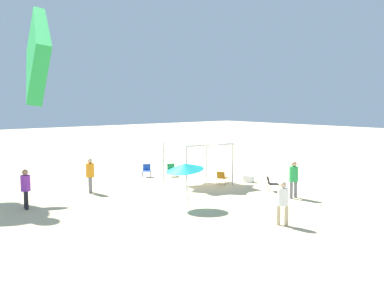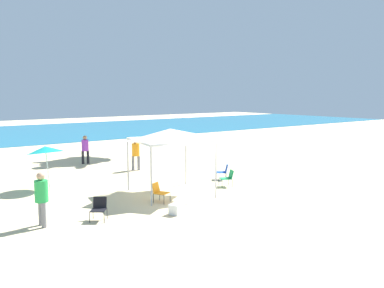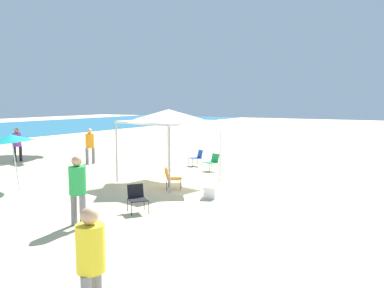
{
  "view_description": "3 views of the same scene",
  "coord_description": "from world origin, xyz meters",
  "px_view_note": "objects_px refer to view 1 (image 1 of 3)",
  "views": [
    {
      "loc": [
        -20.19,
        19.14,
        5.0
      ],
      "look_at": [
        0.5,
        1.67,
        2.38
      ],
      "focal_mm": 41.94,
      "sensor_mm": 36.0,
      "label": 1
    },
    {
      "loc": [
        -10.76,
        -13.92,
        4.62
      ],
      "look_at": [
        1.16,
        1.5,
        2.24
      ],
      "focal_mm": 39.37,
      "sensor_mm": 36.0,
      "label": 2
    },
    {
      "loc": [
        -13.66,
        -7.32,
        3.37
      ],
      "look_at": [
        1.05,
        1.12,
        1.5
      ],
      "focal_mm": 36.98,
      "sensor_mm": 36.0,
      "label": 3
    }
  ],
  "objects_px": {
    "person_beachcomber": "(26,186)",
    "folding_chair_right_of_tent": "(271,183)",
    "kite_parafoil_green": "(37,51)",
    "beach_umbrella": "(185,167)",
    "person_watching_sky": "(283,200)",
    "folding_chair_facing_ocean": "(172,169)",
    "person_by_tent": "(90,172)",
    "person_near_umbrella": "(294,176)",
    "cooler_box": "(249,179)",
    "canopy_tent": "(197,139)",
    "folding_chair_near_cooler": "(147,170)",
    "folding_chair_left_of_tent": "(222,177)"
  },
  "relations": [
    {
      "from": "folding_chair_near_cooler",
      "to": "person_by_tent",
      "type": "distance_m",
      "value": 5.79
    },
    {
      "from": "cooler_box",
      "to": "beach_umbrella",
      "type": "bearing_deg",
      "value": 109.57
    },
    {
      "from": "cooler_box",
      "to": "kite_parafoil_green",
      "type": "xyz_separation_m",
      "value": [
        -7.18,
        15.81,
        6.07
      ]
    },
    {
      "from": "beach_umbrella",
      "to": "person_watching_sky",
      "type": "xyz_separation_m",
      "value": [
        -4.9,
        -1.08,
        -0.88
      ]
    },
    {
      "from": "canopy_tent",
      "to": "person_by_tent",
      "type": "xyz_separation_m",
      "value": [
        1.78,
        6.19,
        -1.6
      ]
    },
    {
      "from": "person_watching_sky",
      "to": "kite_parafoil_green",
      "type": "bearing_deg",
      "value": -119.81
    },
    {
      "from": "person_beachcomber",
      "to": "person_by_tent",
      "type": "distance_m",
      "value": 4.28
    },
    {
      "from": "folding_chair_left_of_tent",
      "to": "folding_chair_right_of_tent",
      "type": "relative_size",
      "value": 1.0
    },
    {
      "from": "person_beachcomber",
      "to": "folding_chair_right_of_tent",
      "type": "bearing_deg",
      "value": -98.75
    },
    {
      "from": "person_beachcomber",
      "to": "person_watching_sky",
      "type": "relative_size",
      "value": 1.04
    },
    {
      "from": "canopy_tent",
      "to": "folding_chair_right_of_tent",
      "type": "bearing_deg",
      "value": -158.87
    },
    {
      "from": "beach_umbrella",
      "to": "folding_chair_facing_ocean",
      "type": "relative_size",
      "value": 2.75
    },
    {
      "from": "cooler_box",
      "to": "person_watching_sky",
      "type": "xyz_separation_m",
      "value": [
        -7.45,
        6.11,
        0.85
      ]
    },
    {
      "from": "folding_chair_facing_ocean",
      "to": "folding_chair_right_of_tent",
      "type": "height_order",
      "value": "same"
    },
    {
      "from": "person_by_tent",
      "to": "canopy_tent",
      "type": "bearing_deg",
      "value": 107.23
    },
    {
      "from": "folding_chair_right_of_tent",
      "to": "person_beachcomber",
      "type": "distance_m",
      "value": 12.79
    },
    {
      "from": "beach_umbrella",
      "to": "person_by_tent",
      "type": "xyz_separation_m",
      "value": [
        5.96,
        1.78,
        -0.81
      ]
    },
    {
      "from": "folding_chair_facing_ocean",
      "to": "person_near_umbrella",
      "type": "bearing_deg",
      "value": -61.56
    },
    {
      "from": "folding_chair_facing_ocean",
      "to": "person_by_tent",
      "type": "height_order",
      "value": "person_by_tent"
    },
    {
      "from": "person_by_tent",
      "to": "folding_chair_left_of_tent",
      "type": "bearing_deg",
      "value": 100.47
    },
    {
      "from": "beach_umbrella",
      "to": "folding_chair_near_cooler",
      "type": "xyz_separation_m",
      "value": [
        8.25,
        -3.49,
        -1.45
      ]
    },
    {
      "from": "person_by_tent",
      "to": "person_watching_sky",
      "type": "height_order",
      "value": "person_by_tent"
    },
    {
      "from": "folding_chair_right_of_tent",
      "to": "person_near_umbrella",
      "type": "distance_m",
      "value": 2.06
    },
    {
      "from": "folding_chair_facing_ocean",
      "to": "person_by_tent",
      "type": "bearing_deg",
      "value": -144.22
    },
    {
      "from": "folding_chair_near_cooler",
      "to": "kite_parafoil_green",
      "type": "xyz_separation_m",
      "value": [
        -12.88,
        12.12,
        5.8
      ]
    },
    {
      "from": "person_by_tent",
      "to": "person_near_umbrella",
      "type": "distance_m",
      "value": 10.86
    },
    {
      "from": "folding_chair_near_cooler",
      "to": "person_beachcomber",
      "type": "distance_m",
      "value": 10.05
    },
    {
      "from": "cooler_box",
      "to": "person_by_tent",
      "type": "relative_size",
      "value": 0.38
    },
    {
      "from": "folding_chair_left_of_tent",
      "to": "canopy_tent",
      "type": "bearing_deg",
      "value": 10.98
    },
    {
      "from": "folding_chair_near_cooler",
      "to": "person_watching_sky",
      "type": "distance_m",
      "value": 13.38
    },
    {
      "from": "folding_chair_near_cooler",
      "to": "kite_parafoil_green",
      "type": "relative_size",
      "value": 0.18
    },
    {
      "from": "beach_umbrella",
      "to": "folding_chair_near_cooler",
      "type": "distance_m",
      "value": 9.08
    },
    {
      "from": "cooler_box",
      "to": "kite_parafoil_green",
      "type": "bearing_deg",
      "value": 114.42
    },
    {
      "from": "folding_chair_near_cooler",
      "to": "person_beachcomber",
      "type": "bearing_deg",
      "value": -121.67
    },
    {
      "from": "folding_chair_right_of_tent",
      "to": "kite_parafoil_green",
      "type": "relative_size",
      "value": 0.18
    },
    {
      "from": "folding_chair_right_of_tent",
      "to": "person_watching_sky",
      "type": "relative_size",
      "value": 0.46
    },
    {
      "from": "cooler_box",
      "to": "person_near_umbrella",
      "type": "height_order",
      "value": "person_near_umbrella"
    },
    {
      "from": "folding_chair_near_cooler",
      "to": "cooler_box",
      "type": "relative_size",
      "value": 1.13
    },
    {
      "from": "person_beachcomber",
      "to": "kite_parafoil_green",
      "type": "bearing_deg",
      "value": 175.51
    },
    {
      "from": "folding_chair_near_cooler",
      "to": "person_near_umbrella",
      "type": "height_order",
      "value": "person_near_umbrella"
    },
    {
      "from": "folding_chair_left_of_tent",
      "to": "person_watching_sky",
      "type": "bearing_deg",
      "value": 126.14
    },
    {
      "from": "folding_chair_facing_ocean",
      "to": "folding_chair_near_cooler",
      "type": "xyz_separation_m",
      "value": [
        0.92,
        1.36,
        0.0
      ]
    },
    {
      "from": "folding_chair_facing_ocean",
      "to": "person_watching_sky",
      "type": "relative_size",
      "value": 0.46
    },
    {
      "from": "beach_umbrella",
      "to": "folding_chair_facing_ocean",
      "type": "distance_m",
      "value": 8.91
    },
    {
      "from": "cooler_box",
      "to": "person_by_tent",
      "type": "height_order",
      "value": "person_by_tent"
    },
    {
      "from": "folding_chair_facing_ocean",
      "to": "folding_chair_near_cooler",
      "type": "relative_size",
      "value": 1.0
    },
    {
      "from": "person_beachcomber",
      "to": "kite_parafoil_green",
      "type": "xyz_separation_m",
      "value": [
        -9.13,
        2.82,
        5.18
      ]
    },
    {
      "from": "person_watching_sky",
      "to": "person_near_umbrella",
      "type": "bearing_deg",
      "value": 94.3
    },
    {
      "from": "canopy_tent",
      "to": "cooler_box",
      "type": "distance_m",
      "value": 4.08
    },
    {
      "from": "beach_umbrella",
      "to": "folding_chair_right_of_tent",
      "type": "bearing_deg",
      "value": -91.47
    }
  ]
}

